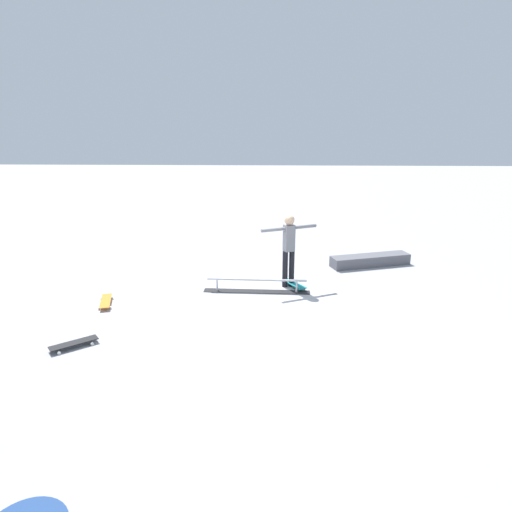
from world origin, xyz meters
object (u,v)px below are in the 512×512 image
object	(u,v)px
loose_skateboard_black	(74,343)
grind_rail	(257,286)
skater_main	(289,245)
loose_skateboard_orange	(106,301)
skateboard_main	(293,284)
skate_ledge	(370,260)

from	to	relation	value
loose_skateboard_black	grind_rail	bearing A→B (deg)	-176.36
skater_main	loose_skateboard_orange	bearing A→B (deg)	-7.04
grind_rail	loose_skateboard_orange	xyz separation A→B (m)	(3.18, 0.83, -0.06)
skateboard_main	loose_skateboard_black	bearing A→B (deg)	94.39
skate_ledge	loose_skateboard_orange	size ratio (longest dim) A/B	2.63
skateboard_main	skater_main	bearing A→B (deg)	33.57
skateboard_main	loose_skateboard_orange	world-z (taller)	same
skate_ledge	skater_main	world-z (taller)	skater_main
skater_main	loose_skateboard_orange	world-z (taller)	skater_main
skate_ledge	loose_skateboard_black	xyz separation A→B (m)	(6.05, 4.75, -0.07)
skateboard_main	loose_skateboard_orange	bearing A→B (deg)	72.65
skater_main	loose_skateboard_orange	xyz separation A→B (m)	(3.90, 1.22, -0.92)
skate_ledge	loose_skateboard_orange	bearing A→B (deg)	24.97
skateboard_main	skate_ledge	bearing A→B (deg)	-85.11
skater_main	skate_ledge	bearing A→B (deg)	-168.35
skate_ledge	skateboard_main	xyz separation A→B (m)	(2.13, 1.70, -0.07)
skate_ledge	loose_skateboard_orange	distance (m)	6.79
skateboard_main	loose_skateboard_black	world-z (taller)	same
grind_rail	skater_main	xyz separation A→B (m)	(-0.73, -0.39, 0.86)
skater_main	loose_skateboard_black	distance (m)	4.99
grind_rail	loose_skateboard_black	xyz separation A→B (m)	(3.07, 2.72, -0.06)
skate_ledge	skateboard_main	distance (m)	2.73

